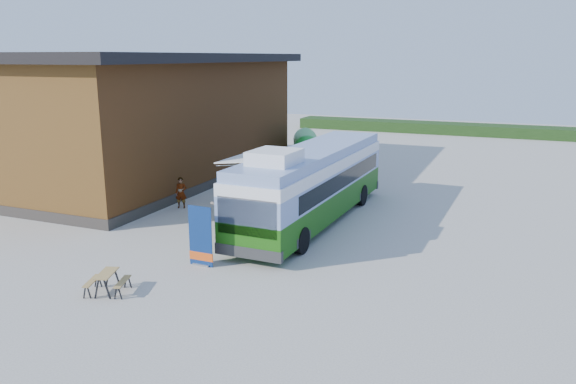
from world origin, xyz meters
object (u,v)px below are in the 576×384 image
at_px(picnic_table, 107,278).
at_px(banner, 201,242).
at_px(bus, 312,182).
at_px(person_b, 219,204).
at_px(person_a, 181,193).
at_px(slurry_tanker, 306,144).

bearing_deg(picnic_table, banner, 46.13).
relative_size(bus, person_b, 7.22).
xyz_separation_m(banner, person_a, (-5.06, 6.48, -0.13)).
distance_m(picnic_table, person_b, 8.27).
bearing_deg(banner, slurry_tanker, 102.00).
height_order(picnic_table, person_b, person_b).
relative_size(banner, picnic_table, 1.48).
bearing_deg(picnic_table, person_a, 91.09).
distance_m(bus, slurry_tanker, 14.86).
height_order(banner, picnic_table, banner).
bearing_deg(slurry_tanker, banner, -102.64).
xyz_separation_m(person_a, person_b, (2.98, -1.46, 0.11)).
bearing_deg(bus, slurry_tanker, 113.45).
relative_size(picnic_table, person_b, 0.85).
relative_size(person_a, person_b, 0.88).
bearing_deg(bus, picnic_table, -106.52).
distance_m(banner, person_a, 8.22).
height_order(picnic_table, person_a, person_a).
xyz_separation_m(person_a, slurry_tanker, (1.27, 14.02, 0.49)).
bearing_deg(picnic_table, slurry_tanker, 76.41).
bearing_deg(picnic_table, person_b, 74.96).
bearing_deg(person_a, banner, -73.02).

